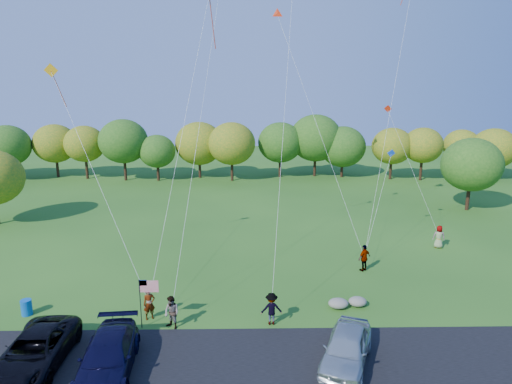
% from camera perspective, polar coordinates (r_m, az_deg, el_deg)
% --- Properties ---
extents(ground, '(140.00, 140.00, 0.00)m').
position_cam_1_polar(ground, '(26.49, -4.01, -15.70)').
color(ground, '#255518').
rests_on(ground, ground).
extents(asphalt_lane, '(44.00, 6.00, 0.06)m').
position_cam_1_polar(asphalt_lane, '(23.08, -4.54, -20.52)').
color(asphalt_lane, black).
rests_on(asphalt_lane, ground).
extents(treeline, '(75.20, 27.06, 8.54)m').
position_cam_1_polar(treeline, '(59.55, -4.77, 5.73)').
color(treeline, '#382114').
rests_on(treeline, ground).
extents(minivan_dark, '(2.67, 5.74, 1.59)m').
position_cam_1_polar(minivan_dark, '(24.57, -25.89, -17.41)').
color(minivan_dark, black).
rests_on(minivan_dark, asphalt_lane).
extents(minivan_navy, '(2.75, 5.82, 1.64)m').
position_cam_1_polar(minivan_navy, '(22.89, -18.04, -19.00)').
color(minivan_navy, black).
rests_on(minivan_navy, asphalt_lane).
extents(minivan_silver, '(3.62, 5.28, 1.67)m').
position_cam_1_polar(minivan_silver, '(22.82, 11.24, -18.61)').
color(minivan_silver, '#B1B9BC').
rests_on(minivan_silver, asphalt_lane).
extents(flyer_a, '(0.79, 0.69, 1.82)m').
position_cam_1_polar(flyer_a, '(26.82, -13.21, -13.46)').
color(flyer_a, '#4C4C59').
rests_on(flyer_a, ground).
extents(flyer_b, '(1.14, 1.10, 1.85)m').
position_cam_1_polar(flyer_b, '(25.64, -10.49, -14.62)').
color(flyer_b, '#4C4C59').
rests_on(flyer_b, ground).
extents(flyer_c, '(1.22, 0.76, 1.82)m').
position_cam_1_polar(flyer_c, '(25.67, 1.95, -14.37)').
color(flyer_c, '#4C4C59').
rests_on(flyer_c, ground).
extents(flyer_d, '(1.19, 1.03, 1.92)m').
position_cam_1_polar(flyer_d, '(33.07, 13.39, -8.02)').
color(flyer_d, '#4C4C59').
rests_on(flyer_d, ground).
extents(flyer_e, '(1.03, 0.81, 1.84)m').
position_cam_1_polar(flyer_e, '(39.24, 21.89, -5.22)').
color(flyer_e, '#4C4C59').
rests_on(flyer_e, ground).
extents(trash_barrel, '(0.61, 0.61, 0.91)m').
position_cam_1_polar(trash_barrel, '(29.78, -26.76, -12.76)').
color(trash_barrel, '#0B50A9').
rests_on(trash_barrel, ground).
extents(flag_assembly, '(1.04, 0.67, 2.81)m').
position_cam_1_polar(flag_assembly, '(25.43, -13.63, -11.98)').
color(flag_assembly, black).
rests_on(flag_assembly, ground).
extents(boulder_near, '(1.19, 0.93, 0.59)m').
position_cam_1_polar(boulder_near, '(27.95, 10.26, -13.54)').
color(boulder_near, gray).
rests_on(boulder_near, ground).
extents(boulder_far, '(1.08, 0.90, 0.56)m').
position_cam_1_polar(boulder_far, '(28.41, 12.58, -13.22)').
color(boulder_far, slate).
rests_on(boulder_far, ground).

